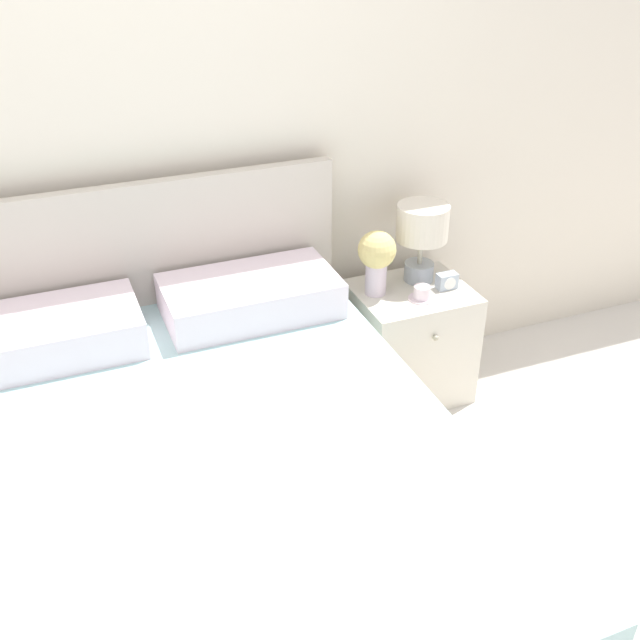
% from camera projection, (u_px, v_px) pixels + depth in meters
% --- Properties ---
extents(ground_plane, '(12.00, 12.00, 0.00)m').
position_uv_depth(ground_plane, '(158.00, 417.00, 3.20)').
color(ground_plane, silver).
extents(wall_back, '(8.00, 0.06, 2.60)m').
position_uv_depth(wall_back, '(113.00, 108.00, 2.59)').
color(wall_back, silver).
rests_on(wall_back, ground_plane).
extents(bed, '(1.56, 1.90, 1.05)m').
position_uv_depth(bed, '(204.00, 501.00, 2.34)').
color(bed, tan).
rests_on(bed, ground_plane).
extents(nightstand, '(0.48, 0.42, 0.51)m').
position_uv_depth(nightstand, '(409.00, 342.00, 3.24)').
color(nightstand, silver).
rests_on(nightstand, ground_plane).
extents(table_lamp, '(0.22, 0.22, 0.34)m').
position_uv_depth(table_lamp, '(422.00, 230.00, 3.08)').
color(table_lamp, '#A8B2BC').
rests_on(table_lamp, nightstand).
extents(flower_vase, '(0.16, 0.16, 0.27)m').
position_uv_depth(flower_vase, '(377.00, 256.00, 3.01)').
color(flower_vase, silver).
rests_on(flower_vase, nightstand).
extents(teacup, '(0.11, 0.11, 0.06)m').
position_uv_depth(teacup, '(422.00, 294.00, 3.03)').
color(teacup, white).
rests_on(teacup, nightstand).
extents(alarm_clock, '(0.09, 0.05, 0.07)m').
position_uv_depth(alarm_clock, '(447.00, 281.00, 3.11)').
color(alarm_clock, silver).
rests_on(alarm_clock, nightstand).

